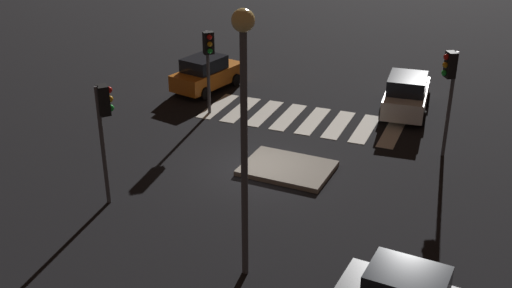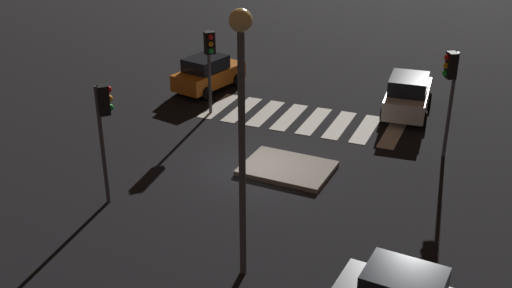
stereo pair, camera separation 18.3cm
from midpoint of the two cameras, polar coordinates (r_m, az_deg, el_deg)
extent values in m
plane|color=black|center=(22.98, -0.23, -2.26)|extent=(80.00, 80.00, 0.00)
cube|color=gray|center=(22.82, 2.67, -2.24)|extent=(3.31, 2.54, 0.18)
cube|color=black|center=(15.49, 13.39, -12.27)|extent=(1.97, 1.57, 0.60)
cylinder|color=black|center=(16.85, 10.70, -12.85)|extent=(0.60, 0.26, 0.58)
cube|color=orange|center=(30.81, -4.65, 6.21)|extent=(2.47, 4.12, 0.79)
cube|color=black|center=(30.42, -4.98, 7.37)|extent=(1.90, 2.26, 0.64)
cylinder|color=black|center=(32.29, -4.39, 6.43)|extent=(0.36, 0.65, 0.62)
cylinder|color=black|center=(31.33, -2.08, 5.91)|extent=(0.36, 0.65, 0.62)
cylinder|color=black|center=(30.59, -7.23, 5.25)|extent=(0.36, 0.65, 0.62)
cylinder|color=black|center=(29.58, -4.88, 4.66)|extent=(0.36, 0.65, 0.62)
sphere|color=#F2EABF|center=(32.48, -3.14, 7.24)|extent=(0.21, 0.21, 0.21)
sphere|color=#F2EABF|center=(31.95, -1.85, 6.96)|extent=(0.21, 0.21, 0.21)
cube|color=silver|center=(28.56, 13.46, 4.15)|extent=(2.06, 4.21, 0.84)
cube|color=black|center=(28.07, 13.56, 5.42)|extent=(1.75, 2.21, 0.68)
cylinder|color=black|center=(29.94, 12.00, 4.49)|extent=(0.29, 0.67, 0.66)
cylinder|color=black|center=(29.84, 15.27, 4.07)|extent=(0.29, 0.67, 0.66)
cylinder|color=black|center=(27.58, 11.35, 2.76)|extent=(0.29, 0.67, 0.66)
cylinder|color=black|center=(27.47, 14.89, 2.30)|extent=(0.29, 0.67, 0.66)
sphere|color=#F2EABF|center=(30.47, 12.94, 5.52)|extent=(0.22, 0.22, 0.22)
sphere|color=#F2EABF|center=(30.42, 14.75, 5.29)|extent=(0.22, 0.22, 0.22)
cylinder|color=#47474C|center=(24.23, 17.15, 3.41)|extent=(0.14, 0.14, 4.14)
cube|color=black|center=(23.64, 17.24, 6.98)|extent=(0.50, 0.54, 0.96)
sphere|color=red|center=(23.47, 16.89, 7.67)|extent=(0.22, 0.22, 0.22)
sphere|color=orange|center=(23.56, 16.80, 6.97)|extent=(0.22, 0.22, 0.22)
sphere|color=green|center=(23.65, 16.71, 6.28)|extent=(0.22, 0.22, 0.22)
cylinder|color=#47474C|center=(20.47, -14.15, -0.26)|extent=(0.14, 0.14, 4.10)
cube|color=black|center=(19.91, -14.11, 3.93)|extent=(0.54, 0.53, 0.96)
sphere|color=red|center=(19.85, -13.64, 4.84)|extent=(0.22, 0.22, 0.22)
sphere|color=orange|center=(19.95, -13.56, 4.04)|extent=(0.22, 0.22, 0.22)
sphere|color=green|center=(20.05, -13.47, 3.24)|extent=(0.22, 0.22, 0.22)
cylinder|color=#47474C|center=(27.42, -4.60, 6.51)|extent=(0.14, 0.14, 3.77)
cube|color=black|center=(26.85, -4.59, 9.25)|extent=(0.54, 0.53, 0.96)
sphere|color=red|center=(26.58, -4.49, 9.76)|extent=(0.22, 0.22, 0.22)
sphere|color=orange|center=(26.66, -4.47, 9.14)|extent=(0.22, 0.22, 0.22)
sphere|color=green|center=(26.75, -4.45, 8.52)|extent=(0.22, 0.22, 0.22)
cylinder|color=#47474C|center=(15.78, -1.41, -1.61)|extent=(0.18, 0.18, 6.89)
sphere|color=#F9D172|center=(14.53, -1.56, 11.30)|extent=(0.56, 0.56, 0.56)
cube|color=silver|center=(26.49, 12.20, 1.00)|extent=(0.70, 3.20, 0.02)
cube|color=silver|center=(26.69, 9.79, 1.39)|extent=(0.70, 3.20, 0.02)
cube|color=silver|center=(26.93, 7.41, 1.77)|extent=(0.70, 3.20, 0.02)
cube|color=silver|center=(27.21, 5.08, 2.14)|extent=(0.70, 3.20, 0.02)
cube|color=silver|center=(27.54, 2.80, 2.49)|extent=(0.70, 3.20, 0.02)
cube|color=silver|center=(27.92, 0.58, 2.84)|extent=(0.70, 3.20, 0.02)
cube|color=silver|center=(28.34, -1.58, 3.17)|extent=(0.70, 3.20, 0.02)
cube|color=silver|center=(28.79, -3.68, 3.49)|extent=(0.70, 3.20, 0.02)
camera|label=1|loc=(0.09, -90.23, -0.11)|focal=43.51mm
camera|label=2|loc=(0.09, 89.77, 0.11)|focal=43.51mm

